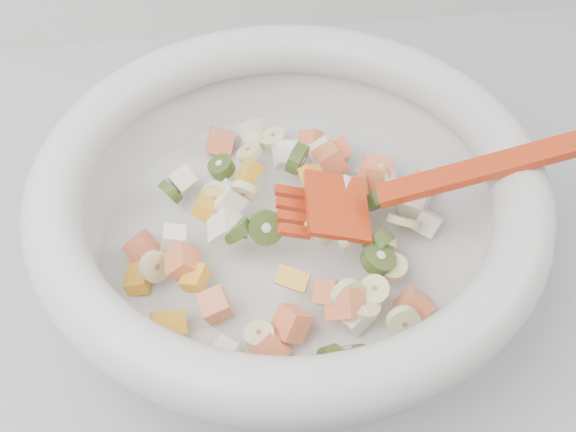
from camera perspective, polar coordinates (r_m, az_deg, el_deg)
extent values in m
cylinder|color=silver|center=(0.61, 0.00, -2.47)|extent=(0.32, 0.32, 0.02)
torus|color=silver|center=(0.55, 0.00, 2.55)|extent=(0.40, 0.40, 0.04)
cylinder|color=beige|center=(0.67, -2.63, 5.94)|extent=(0.03, 0.02, 0.03)
cylinder|color=beige|center=(0.66, -1.12, 6.18)|extent=(0.03, 0.03, 0.02)
cylinder|color=beige|center=(0.57, 7.41, -2.19)|extent=(0.03, 0.02, 0.03)
cylinder|color=beige|center=(0.54, 9.10, -8.25)|extent=(0.04, 0.02, 0.04)
cylinder|color=beige|center=(0.54, 5.82, -7.07)|extent=(0.04, 0.04, 0.02)
cylinder|color=beige|center=(0.64, 6.15, 4.04)|extent=(0.03, 0.03, 0.02)
cylinder|color=beige|center=(0.64, 10.14, 2.20)|extent=(0.03, 0.03, 0.03)
cylinder|color=beige|center=(0.58, -3.45, 2.01)|extent=(0.03, 0.02, 0.03)
cylinder|color=beige|center=(0.65, 3.84, 5.01)|extent=(0.03, 0.02, 0.03)
cylinder|color=beige|center=(0.59, 9.08, -0.39)|extent=(0.04, 0.03, 0.03)
cylinder|color=beige|center=(0.64, -3.07, 5.04)|extent=(0.02, 0.03, 0.02)
cylinder|color=beige|center=(0.56, 2.53, -1.05)|extent=(0.03, 0.03, 0.02)
cylinder|color=beige|center=(0.58, -5.63, 1.53)|extent=(0.03, 0.02, 0.03)
cylinder|color=beige|center=(0.52, -2.27, -9.43)|extent=(0.03, 0.03, 0.01)
cylinder|color=beige|center=(0.53, 4.71, -6.34)|extent=(0.04, 0.02, 0.04)
cylinder|color=beige|center=(0.56, 8.29, -4.02)|extent=(0.03, 0.03, 0.01)
cylinder|color=beige|center=(0.55, 4.10, -1.60)|extent=(0.02, 0.03, 0.03)
cylinder|color=beige|center=(0.57, -10.49, -3.95)|extent=(0.03, 0.03, 0.03)
cylinder|color=beige|center=(0.54, 6.89, -5.77)|extent=(0.03, 0.03, 0.02)
cylinder|color=beige|center=(0.63, 9.48, 2.15)|extent=(0.03, 0.04, 0.03)
cube|color=#E78049|center=(0.52, -1.46, -10.69)|extent=(0.03, 0.03, 0.03)
cube|color=#E78049|center=(0.63, 7.11, 3.67)|extent=(0.03, 0.04, 0.03)
cube|color=#E78049|center=(0.53, 0.23, -8.47)|extent=(0.03, 0.03, 0.03)
cube|color=#E78049|center=(0.56, -8.30, -3.70)|extent=(0.03, 0.02, 0.03)
cube|color=#E78049|center=(0.62, 6.63, 3.25)|extent=(0.03, 0.03, 0.03)
cube|color=#E78049|center=(0.61, 5.25, 2.29)|extent=(0.02, 0.03, 0.03)
cube|color=#E78049|center=(0.67, -5.38, 5.85)|extent=(0.03, 0.03, 0.04)
cube|color=#E78049|center=(0.59, -11.51, -2.43)|extent=(0.03, 0.03, 0.03)
cube|color=#E78049|center=(0.53, 4.57, -6.97)|extent=(0.03, 0.04, 0.04)
cube|color=#E78049|center=(0.54, 3.33, -6.14)|extent=(0.03, 0.03, 0.03)
cube|color=#E78049|center=(0.63, 3.33, 4.43)|extent=(0.03, 0.03, 0.03)
cube|color=#E78049|center=(0.66, 1.80, 5.95)|extent=(0.03, 0.03, 0.03)
cube|color=#E78049|center=(0.65, 4.03, 5.28)|extent=(0.02, 0.03, 0.03)
cube|color=#E78049|center=(0.63, 10.48, 2.49)|extent=(0.02, 0.02, 0.03)
cube|color=#E78049|center=(0.54, -5.77, -7.01)|extent=(0.03, 0.03, 0.03)
cube|color=#E78049|center=(0.56, 9.93, -6.95)|extent=(0.03, 0.03, 0.03)
cylinder|color=olive|center=(0.55, -1.77, -0.92)|extent=(0.04, 0.03, 0.03)
cylinder|color=olive|center=(0.52, 4.81, -10.95)|extent=(0.04, 0.03, 0.04)
cylinder|color=olive|center=(0.52, 3.56, -11.59)|extent=(0.02, 0.04, 0.04)
cylinder|color=olive|center=(0.61, 0.74, 4.54)|extent=(0.03, 0.04, 0.04)
cylinder|color=olive|center=(0.56, -4.06, -1.12)|extent=(0.03, 0.03, 0.03)
cylinder|color=olive|center=(0.60, 7.34, 1.42)|extent=(0.04, 0.03, 0.04)
cylinder|color=olive|center=(0.63, -5.28, 3.86)|extent=(0.03, 0.03, 0.02)
cylinder|color=olive|center=(0.62, -9.26, 1.91)|extent=(0.03, 0.03, 0.03)
cylinder|color=olive|center=(0.56, 7.13, -3.36)|extent=(0.04, 0.04, 0.02)
cylinder|color=olive|center=(0.57, 7.17, -2.06)|extent=(0.03, 0.03, 0.03)
cube|color=white|center=(0.53, -4.86, -11.04)|extent=(0.03, 0.03, 0.03)
cube|color=white|center=(0.61, 11.00, -0.60)|extent=(0.03, 0.03, 0.03)
cube|color=white|center=(0.58, -9.05, -1.90)|extent=(0.02, 0.02, 0.02)
cube|color=white|center=(0.63, 7.46, 3.10)|extent=(0.03, 0.03, 0.03)
cube|color=white|center=(0.65, 2.77, 5.13)|extent=(0.03, 0.03, 0.03)
cube|color=white|center=(0.56, -4.84, -1.09)|extent=(0.03, 0.03, 0.03)
cube|color=white|center=(0.54, 5.33, -8.04)|extent=(0.03, 0.02, 0.02)
cube|color=white|center=(0.63, -0.18, 4.88)|extent=(0.02, 0.03, 0.03)
cube|color=white|center=(0.67, -2.65, 6.65)|extent=(0.03, 0.03, 0.03)
cube|color=white|center=(0.58, -4.65, 1.32)|extent=(0.03, 0.03, 0.03)
cube|color=white|center=(0.58, 4.69, 1.80)|extent=(0.03, 0.03, 0.03)
cube|color=white|center=(0.61, 9.92, 1.16)|extent=(0.03, 0.03, 0.03)
cube|color=white|center=(0.63, -8.38, 2.87)|extent=(0.03, 0.03, 0.03)
cube|color=gold|center=(0.59, 1.88, 3.27)|extent=(0.02, 0.02, 0.03)
cube|color=gold|center=(0.54, -9.44, -8.34)|extent=(0.03, 0.03, 0.03)
cube|color=gold|center=(0.58, -11.73, -4.86)|extent=(0.02, 0.03, 0.02)
cube|color=gold|center=(0.60, -3.08, 3.45)|extent=(0.03, 0.03, 0.03)
cube|color=gold|center=(0.54, 0.37, -5.02)|extent=(0.03, 0.03, 0.02)
cube|color=gold|center=(0.55, -7.36, -4.86)|extent=(0.03, 0.03, 0.02)
cube|color=gold|center=(0.58, -6.61, 0.83)|extent=(0.02, 0.03, 0.02)
cube|color=red|center=(0.56, 3.90, 0.78)|extent=(0.05, 0.06, 0.03)
cube|color=red|center=(0.57, 0.19, 1.90)|extent=(0.03, 0.01, 0.01)
cube|color=red|center=(0.56, 0.30, 0.90)|extent=(0.03, 0.01, 0.01)
cube|color=red|center=(0.55, 0.41, -0.13)|extent=(0.03, 0.01, 0.01)
cube|color=red|center=(0.54, 0.53, -1.20)|extent=(0.03, 0.01, 0.01)
cube|color=red|center=(0.56, 16.23, 3.90)|extent=(0.18, 0.03, 0.06)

